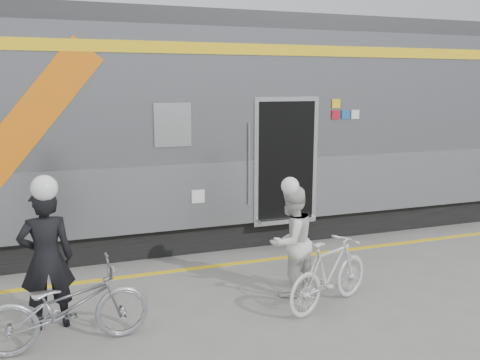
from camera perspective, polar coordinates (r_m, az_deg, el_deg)
name	(u,v)px	position (r m, az deg, el deg)	size (l,w,h in m)	color
ground	(254,327)	(6.40, 1.63, -16.14)	(90.00, 90.00, 0.00)	slate
train	(146,130)	(9.67, -10.53, 5.59)	(24.00, 3.17, 4.10)	black
safety_strip	(206,267)	(8.27, -3.80, -9.72)	(24.00, 0.12, 0.01)	yellow
man	(46,259)	(6.48, -20.91, -8.31)	(0.63, 0.41, 1.71)	black
bicycle_left	(67,306)	(6.09, -18.84, -13.27)	(0.63, 1.80, 0.94)	#999BA0
woman	(291,241)	(7.06, 5.76, -6.87)	(0.74, 0.58, 1.53)	silver
bicycle_right	(330,273)	(6.83, 10.02, -10.27)	(0.43, 1.54, 0.93)	silver
helmet_man	(40,175)	(6.23, -21.53, 0.48)	(0.30, 0.30, 0.30)	white
helmet_woman	(292,178)	(6.84, 5.90, 0.22)	(0.24, 0.24, 0.24)	white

